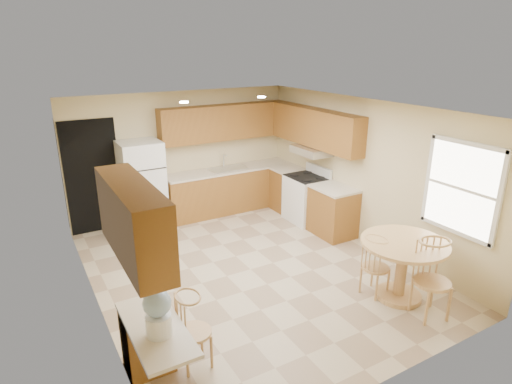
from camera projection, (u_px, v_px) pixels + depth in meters
floor at (251, 269)px, 6.69m from camera, size 5.50×5.50×0.00m
ceiling at (250, 108)px, 5.87m from camera, size 4.50×5.50×0.02m
wall_back at (183, 155)px, 8.53m from camera, size 4.50×0.02×2.50m
wall_front at (392, 278)px, 4.03m from camera, size 4.50×0.02×2.50m
wall_left at (90, 225)px, 5.22m from camera, size 0.02×5.50×2.50m
wall_right at (364, 172)px, 7.35m from camera, size 0.02×5.50×2.50m
doorway at (93, 177)px, 7.76m from camera, size 0.90×0.02×2.10m
base_cab_back at (230, 190)px, 8.97m from camera, size 2.75×0.60×0.87m
counter_back at (229, 169)px, 8.82m from camera, size 2.75×0.63×0.04m
base_cab_right_a at (288, 190)px, 8.99m from camera, size 0.60×0.59×0.87m
counter_right_a at (289, 169)px, 8.84m from camera, size 0.63×0.59×0.04m
base_cab_right_b at (333, 212)px, 7.80m from camera, size 0.60×0.80×0.87m
counter_right_b at (334, 189)px, 7.65m from camera, size 0.63×0.80×0.04m
upper_cab_back at (225, 122)px, 8.62m from camera, size 2.75×0.33×0.70m
upper_cab_right at (315, 127)px, 8.06m from camera, size 0.33×2.42×0.70m
upper_cab_left at (133, 221)px, 3.79m from camera, size 0.33×1.40×0.70m
sink at (228, 169)px, 8.80m from camera, size 0.78×0.44×0.01m
range_hood at (311, 151)px, 8.14m from camera, size 0.50×0.76×0.14m
desk_pedestal at (147, 339)px, 4.55m from camera, size 0.48×0.42×0.72m
desk_top at (156, 328)px, 4.11m from camera, size 0.50×1.20×0.04m
window at (462, 189)px, 5.74m from camera, size 0.06×1.12×1.30m
can_light_a at (184, 102)px, 6.63m from camera, size 0.14×0.14×0.02m
can_light_b at (261, 97)px, 7.29m from camera, size 0.14×0.14×0.02m
refrigerator at (143, 186)px, 7.93m from camera, size 0.74×0.72×1.69m
stove at (306, 198)px, 8.41m from camera, size 0.65×0.76×1.09m
dining_table at (402, 261)px, 5.77m from camera, size 1.15×1.15×0.85m
chair_table_a at (381, 263)px, 5.82m from camera, size 0.38×0.49×0.85m
chair_table_b at (440, 276)px, 5.26m from camera, size 0.46×0.48×1.04m
chair_desk at (196, 327)px, 4.47m from camera, size 0.39×0.50×0.87m
water_crock at (158, 312)px, 3.92m from camera, size 0.26×0.26×0.54m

